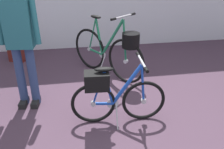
% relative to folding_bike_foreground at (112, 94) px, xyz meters
% --- Properties ---
extents(ground_plane, '(7.64, 7.64, 0.00)m').
position_rel_folding_bike_foreground_xyz_m(ground_plane, '(-0.01, -0.18, -0.38)').
color(ground_plane, '#473342').
extents(folding_bike_foreground, '(1.13, 0.53, 0.80)m').
position_rel_folding_bike_foreground_xyz_m(folding_bike_foreground, '(0.00, 0.00, 0.00)').
color(folding_bike_foreground, black).
rests_on(folding_bike_foreground, ground_plane).
extents(display_bike_left, '(0.98, 1.24, 1.07)m').
position_rel_folding_bike_foreground_xyz_m(display_bike_left, '(0.20, 1.22, 0.09)').
color(display_bike_left, black).
rests_on(display_bike_left, ground_plane).
extents(visitor_near_wall, '(0.53, 0.30, 1.68)m').
position_rel_folding_bike_foreground_xyz_m(visitor_near_wall, '(-1.04, 0.59, 0.58)').
color(visitor_near_wall, navy).
rests_on(visitor_near_wall, ground_plane).
extents(backpack_on_floor, '(0.33, 0.27, 0.35)m').
position_rel_folding_bike_foreground_xyz_m(backpack_on_floor, '(-1.48, 2.19, -0.21)').
color(backpack_on_floor, maroon).
rests_on(backpack_on_floor, ground_plane).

